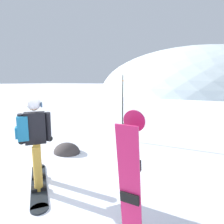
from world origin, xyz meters
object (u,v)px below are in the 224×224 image
at_px(spare_snowboard, 130,175).
at_px(rock_mid, 129,127).
at_px(rock_small, 67,152).
at_px(snowboarder_main, 34,139).
at_px(piste_marker_near, 123,103).

relative_size(spare_snowboard, rock_mid, 2.36).
xyz_separation_m(spare_snowboard, rock_small, (-2.68, 1.87, -0.83)).
relative_size(snowboarder_main, rock_mid, 2.46).
bearing_deg(rock_mid, spare_snowboard, -67.42).
xyz_separation_m(spare_snowboard, rock_mid, (-2.28, 5.49, -0.83)).
bearing_deg(spare_snowboard, piste_marker_near, 115.87).
height_order(piste_marker_near, rock_small, piste_marker_near).
height_order(snowboarder_main, piste_marker_near, piste_marker_near).
bearing_deg(spare_snowboard, rock_mid, 112.58).
distance_m(spare_snowboard, rock_small, 3.37).
distance_m(piste_marker_near, rock_mid, 2.32).
xyz_separation_m(spare_snowboard, piste_marker_near, (-1.76, 3.62, 0.44)).
bearing_deg(piste_marker_near, rock_mid, 105.71).
height_order(snowboarder_main, spare_snowboard, snowboarder_main).
bearing_deg(spare_snowboard, snowboarder_main, 171.86).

